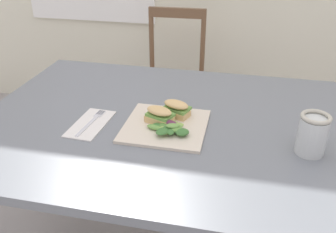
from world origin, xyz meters
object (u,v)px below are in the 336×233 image
object	(u,v)px
chair_wooden_far	(173,79)
sandwich_half_front	(160,115)
dining_table	(164,146)
mason_jar_iced_tea	(312,136)
plate_lunch	(165,126)
sandwich_half_back	(176,108)
fork_on_napkin	(93,120)

from	to	relation	value
chair_wooden_far	sandwich_half_front	bearing A→B (deg)	-80.60
dining_table	mason_jar_iced_tea	distance (m)	0.51
chair_wooden_far	plate_lunch	xyz separation A→B (m)	(0.21, -1.11, 0.30)
sandwich_half_back	dining_table	bearing A→B (deg)	-155.43
sandwich_half_front	mason_jar_iced_tea	xyz separation A→B (m)	(0.48, -0.07, 0.02)
chair_wooden_far	fork_on_napkin	xyz separation A→B (m)	(-0.05, -1.13, 0.30)
dining_table	sandwich_half_front	xyz separation A→B (m)	(-0.01, -0.04, 0.15)
sandwich_half_front	fork_on_napkin	distance (m)	0.24
dining_table	plate_lunch	bearing A→B (deg)	-72.21
dining_table	chair_wooden_far	world-z (taller)	chair_wooden_far
sandwich_half_front	fork_on_napkin	world-z (taller)	sandwich_half_front
sandwich_half_front	sandwich_half_back	xyz separation A→B (m)	(0.05, 0.06, 0.00)
sandwich_half_front	mason_jar_iced_tea	size ratio (longest dim) A/B	0.83
chair_wooden_far	plate_lunch	size ratio (longest dim) A/B	3.17
dining_table	sandwich_half_back	distance (m)	0.16
sandwich_half_back	fork_on_napkin	bearing A→B (deg)	-161.87
dining_table	chair_wooden_far	distance (m)	1.09
sandwich_half_back	mason_jar_iced_tea	distance (m)	0.45
dining_table	fork_on_napkin	world-z (taller)	fork_on_napkin
mason_jar_iced_tea	plate_lunch	bearing A→B (deg)	173.17
mason_jar_iced_tea	chair_wooden_far	bearing A→B (deg)	119.56
dining_table	mason_jar_iced_tea	bearing A→B (deg)	-12.90
chair_wooden_far	sandwich_half_front	distance (m)	1.16
fork_on_napkin	mason_jar_iced_tea	size ratio (longest dim) A/B	1.45
plate_lunch	sandwich_half_front	bearing A→B (deg)	152.18
sandwich_half_back	fork_on_napkin	world-z (taller)	sandwich_half_back
dining_table	fork_on_napkin	xyz separation A→B (m)	(-0.24, -0.07, 0.12)
fork_on_napkin	mason_jar_iced_tea	distance (m)	0.71
chair_wooden_far	plate_lunch	bearing A→B (deg)	-79.54
sandwich_half_front	chair_wooden_far	bearing A→B (deg)	99.40
chair_wooden_far	fork_on_napkin	world-z (taller)	chair_wooden_far
plate_lunch	sandwich_half_front	world-z (taller)	sandwich_half_front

